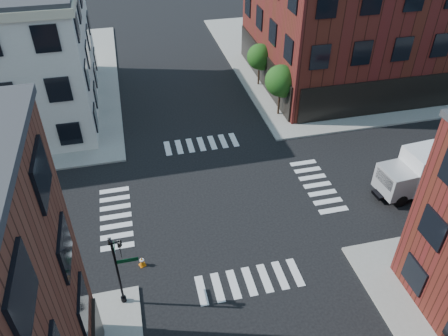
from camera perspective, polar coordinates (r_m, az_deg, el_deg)
ground at (r=29.63m, az=-0.41°, el=-4.21°), size 120.00×120.00×0.00m
sidewalk_ne at (r=53.65m, az=17.19°, el=14.13°), size 30.00×30.00×0.15m
building_ne at (r=47.48m, az=20.84°, el=18.20°), size 25.00×16.00×12.00m
tree_near at (r=37.81m, az=7.50°, el=11.04°), size 2.69×2.69×4.49m
tree_far at (r=43.08m, az=4.75°, el=14.14°), size 2.43×2.43×4.07m
signal_pole at (r=22.53m, az=-13.68°, el=-12.13°), size 1.29×1.24×4.60m
box_truck at (r=32.67m, az=25.51°, el=-0.09°), size 7.51×2.81×3.34m
traffic_cone at (r=25.83m, az=-10.67°, el=-11.91°), size 0.46×0.46×0.66m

